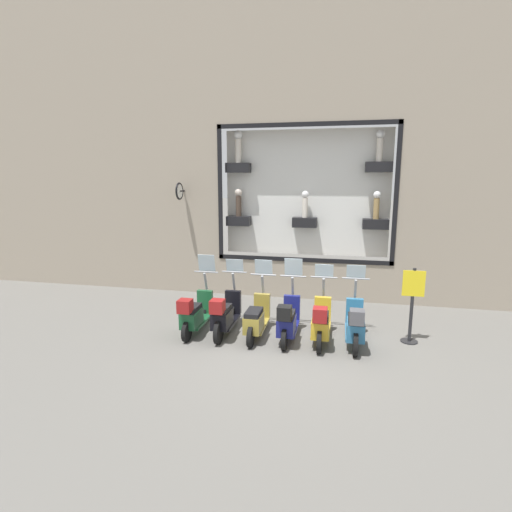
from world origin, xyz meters
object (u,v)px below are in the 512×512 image
object	(u,v)px
scooter_navy_2	(288,320)
scooter_yellow_1	(321,322)
scooter_olive_3	(256,319)
scooter_teal_0	(355,325)
shop_sign_post	(412,303)
scooter_black_4	(225,315)
scooter_green_5	(195,313)

from	to	relation	value
scooter_navy_2	scooter_yellow_1	bearing A→B (deg)	-89.99
scooter_olive_3	scooter_teal_0	bearing A→B (deg)	-91.63
scooter_olive_3	shop_sign_post	size ratio (longest dim) A/B	1.10
scooter_black_4	shop_sign_post	world-z (taller)	shop_sign_post
scooter_navy_2	scooter_black_4	bearing A→B (deg)	89.71
scooter_black_4	scooter_green_5	world-z (taller)	scooter_green_5
shop_sign_post	scooter_teal_0	bearing A→B (deg)	111.29
scooter_black_4	scooter_navy_2	bearing A→B (deg)	-90.29
scooter_navy_2	scooter_green_5	size ratio (longest dim) A/B	1.00
scooter_black_4	scooter_teal_0	bearing A→B (deg)	-90.10
scooter_navy_2	scooter_teal_0	bearing A→B (deg)	-89.90
scooter_olive_3	scooter_green_5	bearing A→B (deg)	92.60
shop_sign_post	scooter_yellow_1	bearing A→B (deg)	103.70
scooter_yellow_1	scooter_navy_2	size ratio (longest dim) A/B	1.00
scooter_yellow_1	scooter_navy_2	world-z (taller)	scooter_navy_2
scooter_teal_0	shop_sign_post	size ratio (longest dim) A/B	1.10
scooter_teal_0	scooter_olive_3	world-z (taller)	scooter_olive_3
scooter_navy_2	scooter_green_5	distance (m)	2.12
shop_sign_post	scooter_navy_2	bearing A→B (deg)	100.03
scooter_black_4	shop_sign_post	bearing A→B (deg)	-83.59
scooter_teal_0	scooter_black_4	size ratio (longest dim) A/B	1.00
scooter_navy_2	shop_sign_post	distance (m)	2.65
scooter_teal_0	shop_sign_post	bearing A→B (deg)	-68.71
scooter_yellow_1	scooter_green_5	distance (m)	2.83
scooter_yellow_1	scooter_black_4	size ratio (longest dim) A/B	1.00
scooter_olive_3	scooter_black_4	distance (m)	0.71
scooter_teal_0	scooter_navy_2	bearing A→B (deg)	90.10
scooter_green_5	scooter_olive_3	bearing A→B (deg)	-87.40
scooter_olive_3	scooter_black_4	world-z (taller)	scooter_olive_3
scooter_yellow_1	shop_sign_post	distance (m)	1.97
scooter_teal_0	scooter_green_5	size ratio (longest dim) A/B	1.01
scooter_olive_3	scooter_black_4	bearing A→B (deg)	94.49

